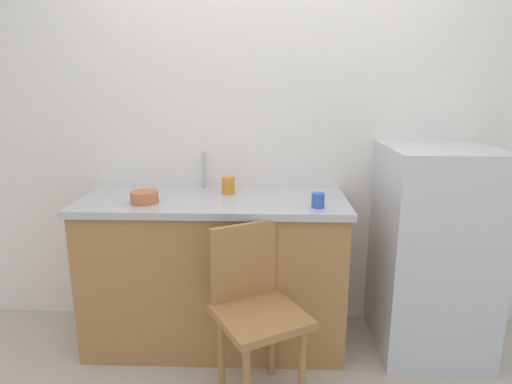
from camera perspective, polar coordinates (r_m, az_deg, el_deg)
The scene contains 9 objects.
back_wall at distance 2.81m, azimuth 1.53°, elevation 9.13°, with size 4.80×0.10×2.67m, color white.
cabinet_base at distance 2.72m, azimuth -5.32°, elevation -10.63°, with size 1.51×0.60×0.88m, color #A87542.
countertop at distance 2.56m, azimuth -5.55°, elevation -1.20°, with size 1.55×0.64×0.04m, color #B7B7BC.
faucet at distance 2.79m, azimuth -6.82°, elevation 2.87°, with size 0.02×0.02×0.23m, color #B7B7BC.
refrigerator at distance 2.79m, azimuth 22.12°, elevation -7.17°, with size 0.61×0.63×1.23m, color silver.
chair at distance 2.24m, azimuth -0.15°, elevation -14.69°, with size 0.54×0.54×0.89m.
terracotta_bowl at distance 2.51m, azimuth -14.42°, elevation -0.65°, with size 0.15×0.15×0.07m, color #C67042.
cup_blue at distance 2.36m, azimuth 8.14°, elevation -1.08°, with size 0.07×0.07×0.08m, color blue.
cup_orange at distance 2.65m, azimuth -3.65°, elevation 0.89°, with size 0.08×0.08×0.10m, color orange.
Camera 1 is at (0.02, -1.80, 1.57)m, focal length 30.50 mm.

